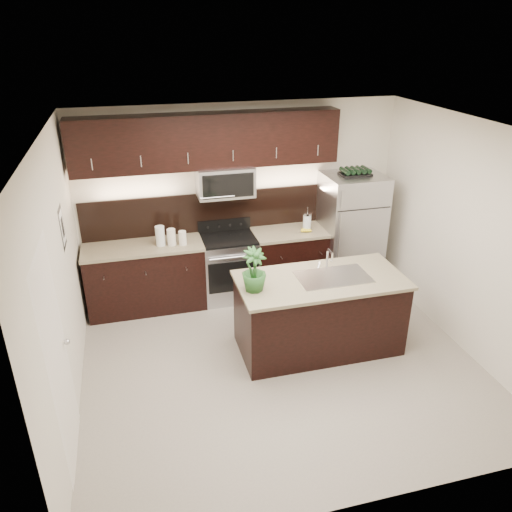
# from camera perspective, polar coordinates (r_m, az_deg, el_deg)

# --- Properties ---
(ground) EXTENTS (4.50, 4.50, 0.00)m
(ground) POSITION_cam_1_polar(r_m,az_deg,el_deg) (6.02, 2.78, -12.02)
(ground) COLOR gray
(ground) RESTS_ON ground
(room_walls) EXTENTS (4.52, 4.02, 2.71)m
(room_walls) POSITION_cam_1_polar(r_m,az_deg,el_deg) (5.11, 2.10, 2.85)
(room_walls) COLOR beige
(room_walls) RESTS_ON ground
(counter_run) EXTENTS (3.51, 0.65, 0.94)m
(counter_run) POSITION_cam_1_polar(r_m,az_deg,el_deg) (7.08, -4.73, -1.48)
(counter_run) COLOR black
(counter_run) RESTS_ON ground
(upper_fixtures) EXTENTS (3.49, 0.40, 1.66)m
(upper_fixtures) POSITION_cam_1_polar(r_m,az_deg,el_deg) (6.66, -5.25, 12.07)
(upper_fixtures) COLOR black
(upper_fixtures) RESTS_ON counter_run
(island) EXTENTS (1.96, 0.96, 0.94)m
(island) POSITION_cam_1_polar(r_m,az_deg,el_deg) (6.06, 7.21, -6.50)
(island) COLOR black
(island) RESTS_ON ground
(sink_faucet) EXTENTS (0.84, 0.50, 0.28)m
(sink_faucet) POSITION_cam_1_polar(r_m,az_deg,el_deg) (5.89, 8.78, -2.22)
(sink_faucet) COLOR silver
(sink_faucet) RESTS_ON island
(refrigerator) EXTENTS (0.82, 0.74, 1.71)m
(refrigerator) POSITION_cam_1_polar(r_m,az_deg,el_deg) (7.44, 10.70, 2.74)
(refrigerator) COLOR #B2B2B7
(refrigerator) RESTS_ON ground
(wine_rack) EXTENTS (0.42, 0.26, 0.10)m
(wine_rack) POSITION_cam_1_polar(r_m,az_deg,el_deg) (7.15, 11.27, 9.42)
(wine_rack) COLOR black
(wine_rack) RESTS_ON refrigerator
(plant) EXTENTS (0.36, 0.36, 0.49)m
(plant) POSITION_cam_1_polar(r_m,az_deg,el_deg) (5.44, -0.24, -1.61)
(plant) COLOR #225020
(plant) RESTS_ON island
(canisters) EXTENTS (0.40, 0.16, 0.27)m
(canisters) POSITION_cam_1_polar(r_m,az_deg,el_deg) (6.71, -9.95, 2.19)
(canisters) COLOR silver
(canisters) RESTS_ON counter_run
(french_press) EXTENTS (0.12, 0.12, 0.34)m
(french_press) POSITION_cam_1_polar(r_m,az_deg,el_deg) (7.12, 5.85, 3.88)
(french_press) COLOR silver
(french_press) RESTS_ON counter_run
(bananas) EXTENTS (0.18, 0.15, 0.05)m
(bananas) POSITION_cam_1_polar(r_m,az_deg,el_deg) (7.11, 5.36, 2.98)
(bananas) COLOR yellow
(bananas) RESTS_ON counter_run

